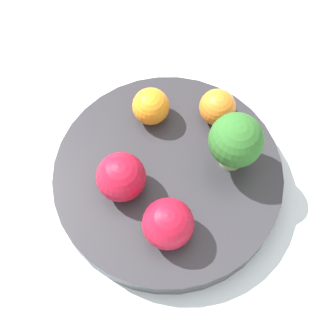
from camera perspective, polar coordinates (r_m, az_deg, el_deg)
The scene contains 8 objects.
ground_plane at distance 0.51m, azimuth 0.00°, elevation -2.73°, with size 6.00×6.00×0.00m, color gray.
table_surface at distance 0.50m, azimuth 0.00°, elevation -2.30°, with size 1.20×1.20×0.02m.
bowl at distance 0.48m, azimuth 0.00°, elevation -1.20°, with size 0.23×0.23×0.03m.
broccoli at distance 0.44m, azimuth 8.25°, elevation 3.20°, with size 0.05×0.05×0.07m.
apple_red at distance 0.42m, azimuth 0.01°, elevation -6.81°, with size 0.05×0.05×0.05m.
apple_green at distance 0.44m, azimuth -5.74°, elevation -1.10°, with size 0.05×0.05×0.05m.
orange_front at distance 0.48m, azimuth 6.05°, elevation 7.37°, with size 0.04×0.04×0.04m.
orange_back at distance 0.48m, azimuth -2.10°, elevation 7.52°, with size 0.04×0.04×0.04m.
Camera 1 is at (0.05, -0.18, 0.47)m, focal length 50.00 mm.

